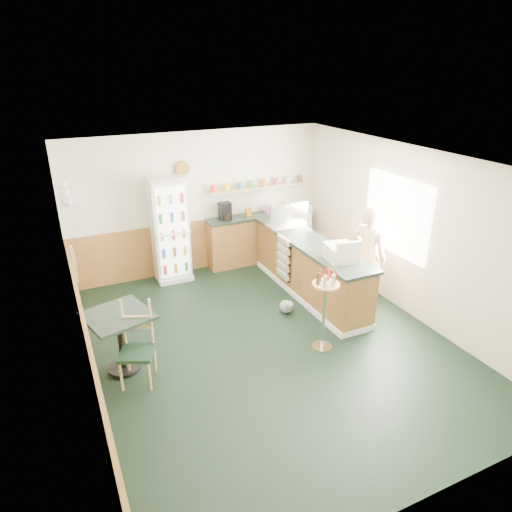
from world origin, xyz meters
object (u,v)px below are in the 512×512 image
drinks_fridge (170,230)px  cafe_chair (134,340)px  cash_register (340,252)px  shopkeeper (368,256)px  condiment_stand (325,300)px  display_case (289,216)px  cafe_table (120,331)px

drinks_fridge → cafe_chair: drinks_fridge is taller
cash_register → drinks_fridge: bearing=137.8°
shopkeeper → condiment_stand: size_ratio=1.44×
display_case → cash_register: 1.66m
cash_register → cafe_chair: (-3.27, -0.22, -0.55)m
drinks_fridge → condiment_stand: size_ratio=1.62×
display_case → condiment_stand: display_case is taller
cash_register → shopkeeper: shopkeeper is taller
display_case → cafe_table: size_ratio=0.81×
drinks_fridge → cafe_table: size_ratio=2.04×
cafe_table → display_case: bearing=25.3°
display_case → cafe_table: (-3.40, -1.61, -0.63)m
drinks_fridge → display_case: size_ratio=2.52×
display_case → cafe_chair: 3.82m
display_case → cafe_chair: bearing=-150.2°
drinks_fridge → condiment_stand: (1.33, -3.18, -0.20)m
cash_register → display_case: bearing=99.2°
drinks_fridge → shopkeeper: bearing=-40.8°
cash_register → shopkeeper: size_ratio=0.26×
drinks_fridge → cafe_table: drinks_fridge is taller
shopkeeper → condiment_stand: 1.62m
condiment_stand → cafe_chair: size_ratio=1.08×
shopkeeper → condiment_stand: bearing=100.7°
cafe_table → cafe_chair: cafe_chair is taller
drinks_fridge → cash_register: bearing=-51.4°
cash_register → condiment_stand: bearing=-127.0°
drinks_fridge → shopkeeper: drinks_fridge is taller
cash_register → cafe_chair: bearing=-167.0°
display_case → cash_register: display_case is taller
display_case → condiment_stand: (-0.69, -2.31, -0.45)m
display_case → cash_register: bearing=-90.0°
cash_register → shopkeeper: (0.70, 0.18, -0.26)m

